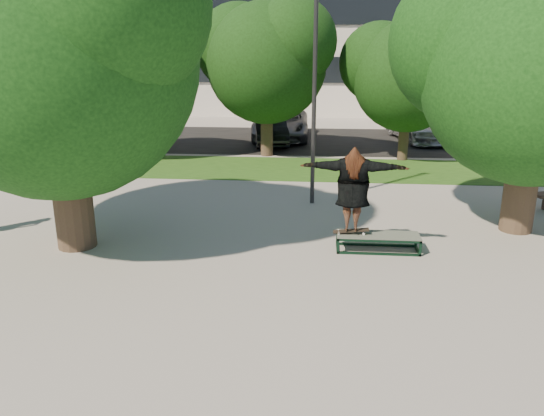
# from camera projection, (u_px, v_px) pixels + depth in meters

# --- Properties ---
(ground) EXTENTS (120.00, 120.00, 0.00)m
(ground) POSITION_uv_depth(u_px,v_px,m) (258.00, 270.00, 10.63)
(ground) COLOR gray
(ground) RESTS_ON ground
(grass_strip) EXTENTS (30.00, 4.00, 0.02)m
(grass_strip) POSITION_uv_depth(u_px,v_px,m) (314.00, 169.00, 19.61)
(grass_strip) COLOR #1E4313
(grass_strip) RESTS_ON ground
(asphalt_strip) EXTENTS (40.00, 8.00, 0.01)m
(asphalt_strip) POSITION_uv_depth(u_px,v_px,m) (295.00, 140.00, 25.89)
(asphalt_strip) COLOR black
(asphalt_strip) RESTS_ON ground
(tree_left) EXTENTS (6.96, 5.95, 7.12)m
(tree_left) POSITION_uv_depth(u_px,v_px,m) (53.00, 41.00, 10.77)
(tree_left) COLOR #38281E
(tree_left) RESTS_ON ground
(tree_right) EXTENTS (6.24, 5.33, 6.51)m
(tree_right) POSITION_uv_depth(u_px,v_px,m) (534.00, 57.00, 11.89)
(tree_right) COLOR #38281E
(tree_right) RESTS_ON ground
(bg_tree_left) EXTENTS (5.28, 4.51, 5.77)m
(bg_tree_left) POSITION_uv_depth(u_px,v_px,m) (122.00, 63.00, 20.68)
(bg_tree_left) COLOR #38281E
(bg_tree_left) RESTS_ON ground
(bg_tree_mid) EXTENTS (5.76, 4.92, 6.24)m
(bg_tree_mid) POSITION_uv_depth(u_px,v_px,m) (265.00, 55.00, 21.09)
(bg_tree_mid) COLOR #38281E
(bg_tree_mid) RESTS_ON ground
(bg_tree_right) EXTENTS (5.04, 4.31, 5.43)m
(bg_tree_right) POSITION_uv_depth(u_px,v_px,m) (406.00, 70.00, 20.29)
(bg_tree_right) COLOR #38281E
(bg_tree_right) RESTS_ON ground
(lamppost) EXTENTS (0.25, 0.15, 6.11)m
(lamppost) POSITION_uv_depth(u_px,v_px,m) (314.00, 92.00, 14.41)
(lamppost) COLOR #2D2D30
(lamppost) RESTS_ON ground
(grind_box) EXTENTS (1.80, 0.60, 0.38)m
(grind_box) POSITION_uv_depth(u_px,v_px,m) (378.00, 242.00, 11.64)
(grind_box) COLOR black
(grind_box) RESTS_ON ground
(skater_rig) EXTENTS (2.32, 0.79, 1.93)m
(skater_rig) POSITION_uv_depth(u_px,v_px,m) (353.00, 189.00, 11.34)
(skater_rig) COLOR white
(skater_rig) RESTS_ON grind_box
(car_silver_a) EXTENTS (2.46, 4.52, 1.46)m
(car_silver_a) POSITION_uv_depth(u_px,v_px,m) (127.00, 131.00, 23.94)
(car_silver_a) COLOR silver
(car_silver_a) RESTS_ON asphalt_strip
(car_dark) EXTENTS (2.10, 4.28, 1.35)m
(car_dark) POSITION_uv_depth(u_px,v_px,m) (270.00, 130.00, 24.56)
(car_dark) COLOR black
(car_dark) RESTS_ON asphalt_strip
(car_grey) EXTENTS (2.76, 5.69, 1.56)m
(car_grey) POSITION_uv_depth(u_px,v_px,m) (281.00, 123.00, 25.96)
(car_grey) COLOR slate
(car_grey) RESTS_ON asphalt_strip
(car_silver_b) EXTENTS (3.05, 5.61, 1.54)m
(car_silver_b) POSITION_uv_depth(u_px,v_px,m) (420.00, 124.00, 25.64)
(car_silver_b) COLOR silver
(car_silver_b) RESTS_ON asphalt_strip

